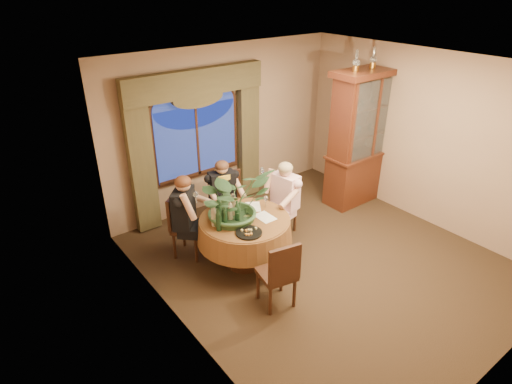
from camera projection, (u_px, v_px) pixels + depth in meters
floor at (321, 260)px, 6.34m from camera, size 5.00×5.00×0.00m
wall_back at (224, 127)px, 7.46m from camera, size 4.50×0.00×4.50m
wall_right at (426, 139)px, 6.92m from camera, size 0.00×5.00×5.00m
ceiling at (338, 67)px, 5.06m from camera, size 5.00×5.00×0.00m
window at (197, 141)px, 7.13m from camera, size 1.62×0.10×1.32m
arched_transom at (194, 94)px, 6.78m from camera, size 1.60×0.06×0.44m
drapery_left at (141, 163)px, 6.60m from camera, size 0.38×0.14×2.32m
drapery_right at (248, 136)px, 7.71m from camera, size 0.38×0.14×2.32m
swag_valance at (196, 83)px, 6.63m from camera, size 2.45×0.16×0.42m
dining_table at (245, 241)px, 6.12m from camera, size 1.77×1.77×0.75m
china_cabinet at (364, 137)px, 7.57m from camera, size 1.48×0.58×2.40m
oil_lamp_left at (356, 61)px, 6.72m from camera, size 0.11×0.11×0.34m
oil_lamp_center at (374, 58)px, 6.95m from camera, size 0.11×0.11×0.34m
oil_lamp_right at (390, 55)px, 7.18m from camera, size 0.11×0.11×0.34m
chair_right at (281, 207)px, 6.81m from camera, size 0.53×0.53×0.96m
chair_back_right at (231, 203)px, 6.92m from camera, size 0.55×0.55×0.96m
chair_back at (189, 226)px, 6.27m from camera, size 0.59×0.59×0.96m
chair_front_left at (276, 272)px, 5.31m from camera, size 0.50×0.50×0.96m
person_pink at (285, 201)px, 6.59m from camera, size 0.51×0.54×1.32m
person_back at (185, 219)px, 6.07m from camera, size 0.66×0.66×1.36m
person_scarf at (223, 197)px, 6.75m from camera, size 0.54×0.51×1.27m
stoneware_vase at (234, 207)px, 5.96m from camera, size 0.14×0.14×0.27m
centerpiece_plant at (233, 176)px, 5.68m from camera, size 1.02×1.13×0.88m
olive_bowl at (249, 219)px, 5.89m from camera, size 0.15×0.15×0.05m
cheese_platter at (249, 233)px, 5.60m from camera, size 0.35×0.35×0.02m
wine_bottle_0 at (214, 215)px, 5.71m from camera, size 0.07×0.07×0.33m
wine_bottle_1 at (237, 212)px, 5.78m from camera, size 0.07×0.07×0.33m
wine_bottle_2 at (230, 211)px, 5.80m from camera, size 0.07×0.07×0.33m
wine_bottle_3 at (219, 219)px, 5.60m from camera, size 0.07×0.07×0.33m
wine_bottle_4 at (224, 217)px, 5.67m from camera, size 0.07×0.07×0.33m
wine_bottle_5 at (218, 208)px, 5.87m from camera, size 0.07×0.07×0.33m
tasting_paper_0 at (265, 217)px, 5.97m from camera, size 0.21×0.30×0.00m
tasting_paper_1 at (253, 207)px, 6.24m from camera, size 0.34×0.37×0.00m
wine_glass_person_pink at (266, 201)px, 6.21m from camera, size 0.07×0.07×0.18m
wine_glass_person_back at (213, 211)px, 5.96m from camera, size 0.07×0.07×0.18m
wine_glass_person_scarf at (233, 199)px, 6.28m from camera, size 0.07×0.07×0.18m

